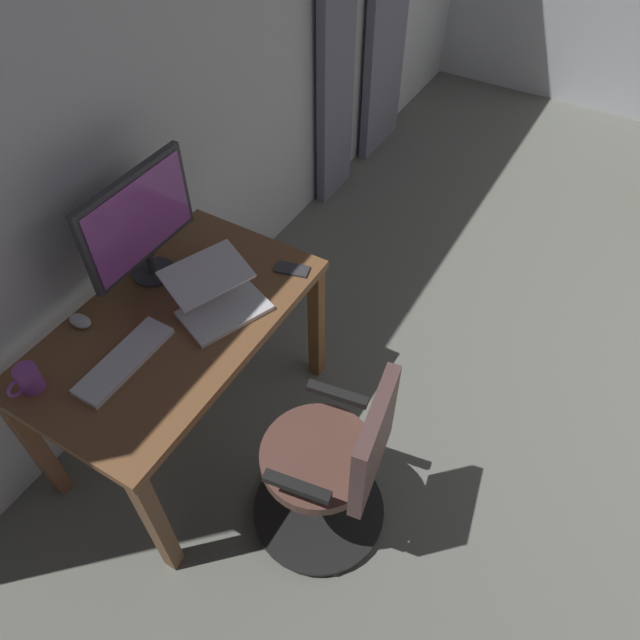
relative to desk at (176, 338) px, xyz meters
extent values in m
cube|color=silver|center=(-1.45, -0.51, 0.68)|extent=(5.36, 0.10, 2.65)
cube|color=slate|center=(-2.01, -0.40, 0.51)|extent=(0.36, 0.06, 2.32)
cube|color=brown|center=(0.00, 0.00, 0.08)|extent=(1.22, 0.72, 0.04)
cube|color=brown|center=(-0.57, 0.32, -0.29)|extent=(0.06, 0.06, 0.71)
cube|color=brown|center=(0.57, 0.32, -0.29)|extent=(0.06, 0.06, 0.71)
cube|color=brown|center=(-0.57, -0.32, -0.29)|extent=(0.06, 0.06, 0.71)
cube|color=brown|center=(0.57, -0.32, -0.29)|extent=(0.06, 0.06, 0.71)
cylinder|color=black|center=(0.09, 0.72, -0.61)|extent=(0.56, 0.56, 0.02)
sphere|color=black|center=(-0.16, 0.68, -0.62)|extent=(0.05, 0.05, 0.05)
sphere|color=black|center=(0.06, 0.47, -0.62)|extent=(0.05, 0.05, 0.05)
sphere|color=black|center=(0.32, 0.61, -0.62)|extent=(0.05, 0.05, 0.05)
sphere|color=black|center=(0.27, 0.91, -0.62)|extent=(0.05, 0.05, 0.05)
sphere|color=black|center=(-0.03, 0.95, -0.62)|extent=(0.05, 0.05, 0.05)
cylinder|color=black|center=(0.09, 0.72, -0.39)|extent=(0.06, 0.06, 0.43)
cylinder|color=brown|center=(0.09, 0.72, -0.16)|extent=(0.51, 0.51, 0.05)
cube|color=brown|center=(0.06, 0.92, 0.07)|extent=(0.38, 0.11, 0.40)
cube|color=black|center=(0.29, 0.76, -0.02)|extent=(0.08, 0.24, 0.03)
cube|color=black|center=(-0.10, 0.69, -0.02)|extent=(0.08, 0.24, 0.03)
cylinder|color=#333338|center=(-0.17, -0.24, 0.11)|extent=(0.18, 0.18, 0.01)
cylinder|color=#333338|center=(-0.17, -0.24, 0.16)|extent=(0.04, 0.04, 0.09)
cube|color=#333338|center=(-0.17, -0.24, 0.39)|extent=(0.55, 0.03, 0.37)
cube|color=purple|center=(-0.17, -0.23, 0.39)|extent=(0.51, 0.01, 0.33)
cube|color=silver|center=(0.25, -0.01, 0.12)|extent=(0.41, 0.13, 0.02)
cube|color=silver|center=(-0.14, 0.16, 0.11)|extent=(0.39, 0.32, 0.02)
cube|color=silver|center=(-0.18, 0.05, 0.23)|extent=(0.38, 0.32, 0.05)
ellipsoid|color=#B7BCC1|center=(0.19, -0.29, 0.12)|extent=(0.06, 0.10, 0.04)
cube|color=#333338|center=(-0.48, 0.25, 0.11)|extent=(0.10, 0.16, 0.01)
cylinder|color=purple|center=(0.49, -0.21, 0.16)|extent=(0.08, 0.08, 0.10)
torus|color=purple|center=(0.55, -0.21, 0.16)|extent=(0.07, 0.01, 0.07)
camera|label=1|loc=(1.03, 1.28, 1.81)|focal=33.01mm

